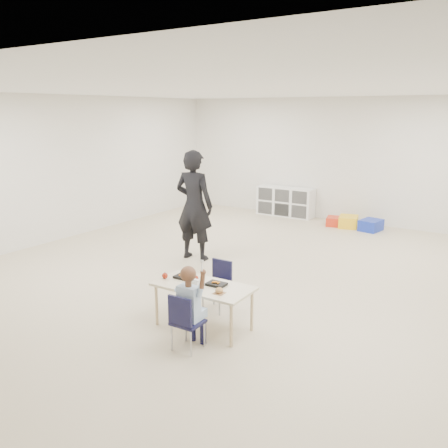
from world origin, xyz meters
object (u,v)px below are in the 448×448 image
Objects in this scene: child at (188,305)px; adult at (194,205)px; table at (204,306)px; chair_near at (188,321)px; cubby_shelf at (285,201)px.

child is 0.54× the size of adult.
table is 0.58m from child.
child is (0.16, -0.51, 0.23)m from table.
child is at bearing 0.00° from chair_near.
table is at bearing -72.77° from cubby_shelf.
child is at bearing -73.61° from table.
chair_near is at bearing 0.00° from child.
cubby_shelf is at bearing 106.36° from chair_near.
cubby_shelf reaches higher than chair_near.
cubby_shelf is 4.01m from adult.
adult is at bearing 127.74° from table.
table is at bearing 106.39° from chair_near.
cubby_shelf is (-2.04, 6.59, -0.15)m from child.
table is 1.83× the size of chair_near.
table is 0.83× the size of cubby_shelf.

